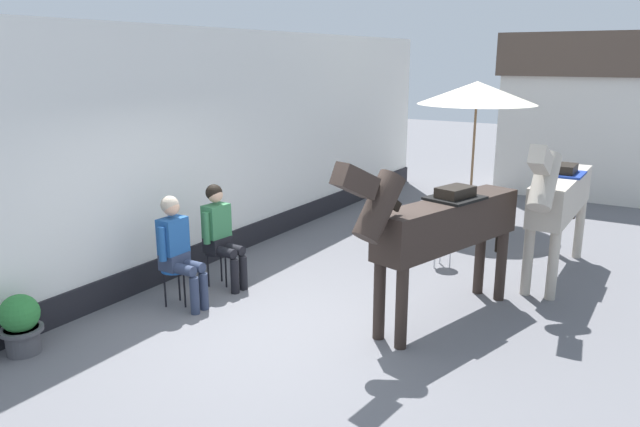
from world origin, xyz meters
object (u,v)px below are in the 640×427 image
object	(u,v)px
seated_visitor_near	(177,246)
seated_visitor_far	(220,231)
flower_planter_near	(21,323)
cafe_parasol	(477,94)
saddled_horse_far	(559,196)
saddled_horse_near	(441,225)
spare_stool_white	(442,240)

from	to	relation	value
seated_visitor_near	seated_visitor_far	distance (m)	0.79
flower_planter_near	cafe_parasol	size ratio (longest dim) A/B	0.25
seated_visitor_near	flower_planter_near	world-z (taller)	seated_visitor_near
saddled_horse_far	seated_visitor_near	bearing A→B (deg)	-136.71
saddled_horse_far	saddled_horse_near	bearing A→B (deg)	-110.82
seated_visitor_near	cafe_parasol	distance (m)	6.18
saddled_horse_far	spare_stool_white	world-z (taller)	saddled_horse_far
seated_visitor_near	saddled_horse_far	xyz separation A→B (m)	(3.69, 3.48, 0.38)
seated_visitor_far	cafe_parasol	world-z (taller)	cafe_parasol
saddled_horse_near	spare_stool_white	world-z (taller)	saddled_horse_near
saddled_horse_near	spare_stool_white	distance (m)	2.07
saddled_horse_far	flower_planter_near	size ratio (longest dim) A/B	4.68
flower_planter_near	spare_stool_white	world-z (taller)	flower_planter_near
seated_visitor_near	spare_stool_white	world-z (taller)	seated_visitor_near
seated_visitor_near	flower_planter_near	size ratio (longest dim) A/B	2.17
saddled_horse_far	cafe_parasol	size ratio (longest dim) A/B	1.16
cafe_parasol	spare_stool_white	world-z (taller)	cafe_parasol
seated_visitor_far	spare_stool_white	size ratio (longest dim) A/B	3.02
seated_visitor_far	saddled_horse_far	xyz separation A→B (m)	(3.70, 2.69, 0.38)
saddled_horse_far	spare_stool_white	size ratio (longest dim) A/B	6.51
saddled_horse_near	flower_planter_near	distance (m)	4.60
seated_visitor_near	seated_visitor_far	world-z (taller)	same
seated_visitor_near	saddled_horse_far	distance (m)	5.09
seated_visitor_near	spare_stool_white	xyz separation A→B (m)	(2.22, 3.09, -0.38)
saddled_horse_near	flower_planter_near	xyz separation A→B (m)	(-3.37, -3.02, -0.82)
seated_visitor_far	cafe_parasol	distance (m)	5.46
seated_visitor_near	flower_planter_near	xyz separation A→B (m)	(-0.52, -1.76, -0.44)
saddled_horse_far	cafe_parasol	bearing A→B (deg)	130.73
saddled_horse_near	cafe_parasol	distance (m)	4.71
flower_planter_near	spare_stool_white	xyz separation A→B (m)	(2.74, 4.85, 0.07)
saddled_horse_near	cafe_parasol	world-z (taller)	cafe_parasol
seated_visitor_near	saddled_horse_near	xyz separation A→B (m)	(2.85, 1.27, 0.38)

